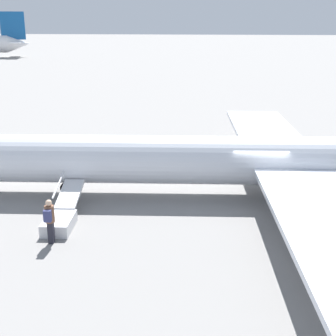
# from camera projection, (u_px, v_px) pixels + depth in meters

# --- Properties ---
(ground_plane) EXTENTS (600.00, 600.00, 0.00)m
(ground_plane) POSITION_uv_depth(u_px,v_px,m) (257.00, 196.00, 22.56)
(ground_plane) COLOR gray
(airplane_main) EXTENTS (34.19, 26.57, 6.03)m
(airplane_main) POSITION_uv_depth(u_px,v_px,m) (279.00, 161.00, 21.99)
(airplane_main) COLOR silver
(airplane_main) RESTS_ON ground
(boarding_stairs) EXTENTS (1.40, 4.09, 1.56)m
(boarding_stairs) POSITION_uv_depth(u_px,v_px,m) (61.00, 217.00, 19.22)
(boarding_stairs) COLOR silver
(boarding_stairs) RESTS_ON ground
(passenger) EXTENTS (0.36, 0.55, 1.74)m
(passenger) POSITION_uv_depth(u_px,v_px,m) (50.00, 219.00, 17.47)
(passenger) COLOR #23232D
(passenger) RESTS_ON ground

